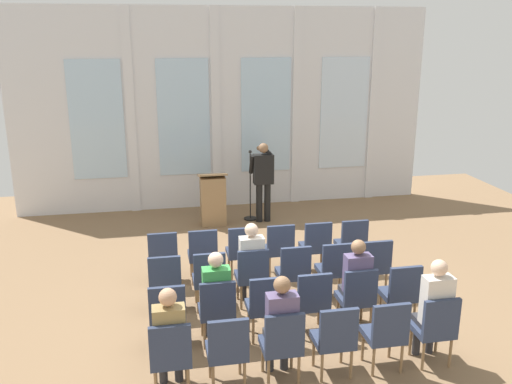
% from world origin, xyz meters
% --- Properties ---
extents(ground_plane, '(14.57, 14.57, 0.00)m').
position_xyz_m(ground_plane, '(0.00, 0.00, 0.00)').
color(ground_plane, '#846647').
extents(rear_partition, '(9.47, 0.14, 4.54)m').
position_xyz_m(rear_partition, '(0.04, 5.59, 2.25)').
color(rear_partition, silver).
rests_on(rear_partition, ground).
extents(speaker, '(0.51, 0.69, 1.73)m').
position_xyz_m(speaker, '(0.62, 4.26, 1.01)').
color(speaker, black).
rests_on(speaker, ground).
extents(mic_stand, '(0.28, 0.28, 1.55)m').
position_xyz_m(mic_stand, '(0.37, 4.43, 0.34)').
color(mic_stand, black).
rests_on(mic_stand, ground).
extents(lectern, '(0.60, 0.48, 1.16)m').
position_xyz_m(lectern, '(-0.47, 4.26, 0.55)').
color(lectern, '#93724C').
rests_on(lectern, ground).
extents(chair_r0_c0, '(0.46, 0.44, 0.94)m').
position_xyz_m(chair_r0_c0, '(-1.60, 1.44, 0.53)').
color(chair_r0_c0, olive).
rests_on(chair_r0_c0, ground).
extents(chair_r0_c1, '(0.46, 0.44, 0.94)m').
position_xyz_m(chair_r0_c1, '(-0.96, 1.44, 0.53)').
color(chair_r0_c1, olive).
rests_on(chair_r0_c1, ground).
extents(chair_r0_c2, '(0.46, 0.44, 0.94)m').
position_xyz_m(chair_r0_c2, '(-0.32, 1.44, 0.53)').
color(chair_r0_c2, olive).
rests_on(chair_r0_c2, ground).
extents(chair_r0_c3, '(0.46, 0.44, 0.94)m').
position_xyz_m(chair_r0_c3, '(0.32, 1.44, 0.53)').
color(chair_r0_c3, olive).
rests_on(chair_r0_c3, ground).
extents(chair_r0_c4, '(0.46, 0.44, 0.94)m').
position_xyz_m(chair_r0_c4, '(0.96, 1.44, 0.53)').
color(chair_r0_c4, olive).
rests_on(chair_r0_c4, ground).
extents(chair_r0_c5, '(0.46, 0.44, 0.94)m').
position_xyz_m(chair_r0_c5, '(1.60, 1.44, 0.53)').
color(chair_r0_c5, olive).
rests_on(chair_r0_c5, ground).
extents(chair_r1_c0, '(0.46, 0.44, 0.94)m').
position_xyz_m(chair_r1_c0, '(-1.60, 0.47, 0.53)').
color(chair_r1_c0, olive).
rests_on(chair_r1_c0, ground).
extents(chair_r1_c1, '(0.46, 0.44, 0.94)m').
position_xyz_m(chair_r1_c1, '(-0.96, 0.47, 0.53)').
color(chair_r1_c1, olive).
rests_on(chair_r1_c1, ground).
extents(chair_r1_c2, '(0.46, 0.44, 0.94)m').
position_xyz_m(chair_r1_c2, '(-0.32, 0.47, 0.53)').
color(chair_r1_c2, olive).
rests_on(chair_r1_c2, ground).
extents(audience_r1_c2, '(0.36, 0.39, 1.30)m').
position_xyz_m(audience_r1_c2, '(-0.32, 0.55, 0.72)').
color(audience_r1_c2, '#2D2D33').
rests_on(audience_r1_c2, ground).
extents(chair_r1_c3, '(0.46, 0.44, 0.94)m').
position_xyz_m(chair_r1_c3, '(0.32, 0.47, 0.53)').
color(chair_r1_c3, olive).
rests_on(chair_r1_c3, ground).
extents(chair_r1_c4, '(0.46, 0.44, 0.94)m').
position_xyz_m(chair_r1_c4, '(0.96, 0.47, 0.53)').
color(chair_r1_c4, olive).
rests_on(chair_r1_c4, ground).
extents(chair_r1_c5, '(0.46, 0.44, 0.94)m').
position_xyz_m(chair_r1_c5, '(1.60, 0.47, 0.53)').
color(chair_r1_c5, olive).
rests_on(chair_r1_c5, ground).
extents(chair_r2_c0, '(0.46, 0.44, 0.94)m').
position_xyz_m(chair_r2_c0, '(-1.60, -0.49, 0.53)').
color(chair_r2_c0, olive).
rests_on(chair_r2_c0, ground).
extents(chair_r2_c1, '(0.46, 0.44, 0.94)m').
position_xyz_m(chair_r2_c1, '(-0.96, -0.49, 0.53)').
color(chair_r2_c1, olive).
rests_on(chair_r2_c1, ground).
extents(audience_r2_c1, '(0.36, 0.39, 1.28)m').
position_xyz_m(audience_r2_c1, '(-0.96, -0.41, 0.72)').
color(audience_r2_c1, '#2D2D33').
rests_on(audience_r2_c1, ground).
extents(chair_r2_c2, '(0.46, 0.44, 0.94)m').
position_xyz_m(chair_r2_c2, '(-0.32, -0.49, 0.53)').
color(chair_r2_c2, olive).
rests_on(chair_r2_c2, ground).
extents(chair_r2_c3, '(0.46, 0.44, 0.94)m').
position_xyz_m(chair_r2_c3, '(0.32, -0.49, 0.53)').
color(chair_r2_c3, olive).
rests_on(chair_r2_c3, ground).
extents(chair_r2_c4, '(0.46, 0.44, 0.94)m').
position_xyz_m(chair_r2_c4, '(0.96, -0.49, 0.53)').
color(chair_r2_c4, olive).
rests_on(chair_r2_c4, ground).
extents(audience_r2_c4, '(0.36, 0.39, 1.32)m').
position_xyz_m(audience_r2_c4, '(0.96, -0.41, 0.73)').
color(audience_r2_c4, '#2D2D33').
rests_on(audience_r2_c4, ground).
extents(chair_r2_c5, '(0.46, 0.44, 0.94)m').
position_xyz_m(chair_r2_c5, '(1.60, -0.49, 0.53)').
color(chair_r2_c5, olive).
rests_on(chair_r2_c5, ground).
extents(chair_r3_c0, '(0.46, 0.44, 0.94)m').
position_xyz_m(chair_r3_c0, '(-1.60, -1.46, 0.53)').
color(chair_r3_c0, olive).
rests_on(chair_r3_c0, ground).
extents(audience_r3_c0, '(0.36, 0.39, 1.30)m').
position_xyz_m(audience_r3_c0, '(-1.60, -1.38, 0.72)').
color(audience_r3_c0, '#2D2D33').
rests_on(audience_r3_c0, ground).
extents(chair_r3_c1, '(0.46, 0.44, 0.94)m').
position_xyz_m(chair_r3_c1, '(-0.96, -1.46, 0.53)').
color(chair_r3_c1, olive).
rests_on(chair_r3_c1, ground).
extents(chair_r3_c2, '(0.46, 0.44, 0.94)m').
position_xyz_m(chair_r3_c2, '(-0.32, -1.46, 0.53)').
color(chair_r3_c2, olive).
rests_on(chair_r3_c2, ground).
extents(audience_r3_c2, '(0.36, 0.39, 1.33)m').
position_xyz_m(audience_r3_c2, '(-0.32, -1.38, 0.74)').
color(audience_r3_c2, '#2D2D33').
rests_on(audience_r3_c2, ground).
extents(chair_r3_c3, '(0.46, 0.44, 0.94)m').
position_xyz_m(chair_r3_c3, '(0.32, -1.46, 0.53)').
color(chair_r3_c3, olive).
rests_on(chair_r3_c3, ground).
extents(chair_r3_c4, '(0.46, 0.44, 0.94)m').
position_xyz_m(chair_r3_c4, '(0.96, -1.46, 0.53)').
color(chair_r3_c4, olive).
rests_on(chair_r3_c4, ground).
extents(chair_r3_c5, '(0.46, 0.44, 0.94)m').
position_xyz_m(chair_r3_c5, '(1.60, -1.46, 0.53)').
color(chair_r3_c5, olive).
rests_on(chair_r3_c5, ground).
extents(audience_r3_c5, '(0.36, 0.39, 1.38)m').
position_xyz_m(audience_r3_c5, '(1.60, -1.38, 0.76)').
color(audience_r3_c5, '#2D2D33').
rests_on(audience_r3_c5, ground).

